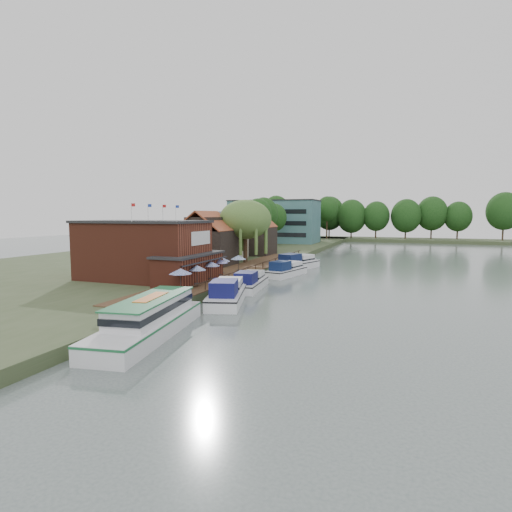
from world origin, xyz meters
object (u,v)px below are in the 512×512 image
(pub, at_px, (157,250))
(cruiser_2, at_px, (286,268))
(umbrella_0, at_px, (181,280))
(umbrella_5, at_px, (238,264))
(umbrella_2, at_px, (211,271))
(umbrella_4, at_px, (222,266))
(cruiser_3, at_px, (297,261))
(umbrella_1, at_px, (197,276))
(cruiser_0, at_px, (227,290))
(cottage_c, at_px, (255,233))
(willow, at_px, (245,232))
(hotel_block, at_px, (274,221))
(cottage_b, at_px, (218,235))
(umbrella_3, at_px, (219,268))
(tour_boat, at_px, (148,317))
(cottage_a, at_px, (207,238))
(swan, at_px, (165,319))
(cruiser_1, at_px, (250,280))

(pub, bearing_deg, cruiser_2, 51.83)
(umbrella_0, height_order, umbrella_5, same)
(umbrella_2, height_order, umbrella_5, same)
(umbrella_2, relative_size, umbrella_4, 1.00)
(pub, height_order, cruiser_3, pub)
(umbrella_5, xyz_separation_m, cruiser_3, (4.45, 14.48, -0.96))
(umbrella_1, distance_m, cruiser_0, 4.82)
(cottage_c, distance_m, umbrella_2, 33.89)
(cruiser_3, bearing_deg, willow, -139.92)
(hotel_block, relative_size, umbrella_0, 10.62)
(cottage_b, xyz_separation_m, umbrella_5, (11.04, -16.30, -2.96))
(pub, bearing_deg, cruiser_3, 63.63)
(umbrella_0, relative_size, umbrella_3, 1.01)
(pub, xyz_separation_m, cottage_b, (-4.00, 25.00, 0.60))
(umbrella_3, xyz_separation_m, tour_boat, (4.26, -20.81, -0.85))
(cruiser_2, bearing_deg, umbrella_4, -109.42)
(cottage_a, relative_size, swan, 19.55)
(pub, bearing_deg, swan, -53.31)
(cruiser_3, bearing_deg, cruiser_1, -73.47)
(umbrella_1, xyz_separation_m, cruiser_0, (4.38, -1.77, -0.97))
(umbrella_4, bearing_deg, cruiser_2, 58.00)
(cottage_b, bearing_deg, hotel_block, 94.97)
(cottage_a, relative_size, umbrella_1, 3.62)
(cruiser_0, height_order, cruiser_3, cruiser_3)
(umbrella_5, distance_m, cruiser_3, 15.18)
(cottage_a, bearing_deg, cruiser_0, -57.52)
(cruiser_2, bearing_deg, umbrella_2, -97.09)
(cottage_b, height_order, cruiser_3, cottage_b)
(cruiser_1, relative_size, cruiser_2, 1.01)
(umbrella_1, bearing_deg, umbrella_5, 90.00)
(hotel_block, distance_m, cottage_a, 56.47)
(pub, bearing_deg, tour_boat, -57.49)
(umbrella_3, xyz_separation_m, cruiser_0, (4.96, -8.50, -0.97))
(tour_boat, bearing_deg, cottage_b, 100.03)
(cruiser_1, bearing_deg, hotel_block, 98.64)
(cruiser_0, bearing_deg, cruiser_1, 77.52)
(cruiser_3, xyz_separation_m, tour_boat, (-0.76, -40.01, 0.11))
(willow, distance_m, umbrella_2, 19.74)
(umbrella_3, relative_size, cruiser_1, 0.24)
(cottage_a, height_order, umbrella_2, cottage_a)
(cottage_a, xyz_separation_m, cruiser_0, (12.43, -19.52, -3.93))
(cottage_a, distance_m, willow, 6.80)
(willow, bearing_deg, umbrella_5, -72.60)
(umbrella_5, xyz_separation_m, tour_boat, (3.69, -25.53, -0.85))
(cottage_b, distance_m, cottage_c, 9.85)
(pub, xyz_separation_m, cruiser_1, (10.85, 3.34, -3.47))
(hotel_block, bearing_deg, cottage_c, -77.80)
(umbrella_0, height_order, swan, umbrella_0)
(cottage_b, bearing_deg, umbrella_4, -62.63)
(tour_boat, bearing_deg, pub, 113.14)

